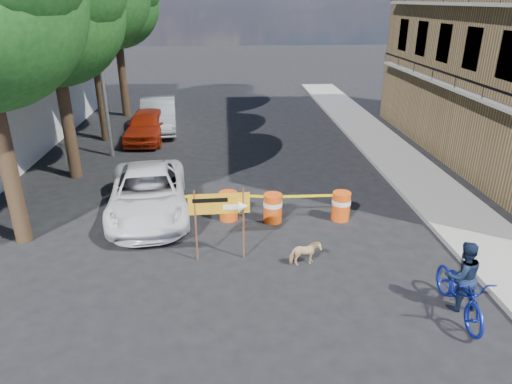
{
  "coord_description": "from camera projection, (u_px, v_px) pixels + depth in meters",
  "views": [
    {
      "loc": [
        -0.99,
        -9.81,
        6.32
      ],
      "look_at": [
        -0.2,
        2.0,
        1.3
      ],
      "focal_mm": 32.0,
      "sensor_mm": 36.0,
      "label": 1
    }
  ],
  "objects": [
    {
      "name": "sidewalk_east",
      "position": [
        416.0,
        176.0,
        17.4
      ],
      "size": [
        2.4,
        40.0,
        0.15
      ],
      "primitive_type": "cube",
      "color": "gray",
      "rests_on": "ground"
    },
    {
      "name": "sedan_silver",
      "position": [
        159.0,
        115.0,
        23.49
      ],
      "size": [
        2.21,
        5.1,
        1.63
      ],
      "primitive_type": "imported",
      "rotation": [
        0.0,
        0.0,
        0.1
      ],
      "color": "#B7BBBF",
      "rests_on": "ground"
    },
    {
      "name": "bicycle",
      "position": [
        465.0,
        271.0,
        9.53
      ],
      "size": [
        0.78,
        1.15,
        2.16
      ],
      "primitive_type": "imported",
      "rotation": [
        0.0,
        0.0,
        -0.02
      ],
      "color": "#122299",
      "rests_on": "ground"
    },
    {
      "name": "ground",
      "position": [
        269.0,
        270.0,
        11.54
      ],
      "size": [
        120.0,
        120.0,
        0.0
      ],
      "primitive_type": "plane",
      "color": "black",
      "rests_on": "ground"
    },
    {
      "name": "barrel_far_left",
      "position": [
        167.0,
        208.0,
        13.82
      ],
      "size": [
        0.58,
        0.58,
        0.9
      ],
      "color": "#CE420C",
      "rests_on": "ground"
    },
    {
      "name": "tree_mid_a",
      "position": [
        51.0,
        9.0,
        15.21
      ],
      "size": [
        5.25,
        5.0,
        8.68
      ],
      "color": "#332316",
      "rests_on": "ground"
    },
    {
      "name": "sedan_red",
      "position": [
        147.0,
        125.0,
        21.87
      ],
      "size": [
        1.88,
        4.35,
        1.46
      ],
      "primitive_type": "imported",
      "rotation": [
        0.0,
        0.0,
        -0.04
      ],
      "color": "#9F240D",
      "rests_on": "ground"
    },
    {
      "name": "suv_white",
      "position": [
        148.0,
        193.0,
        14.26
      ],
      "size": [
        2.97,
        5.37,
        1.42
      ],
      "primitive_type": "imported",
      "rotation": [
        0.0,
        0.0,
        0.12
      ],
      "color": "white",
      "rests_on": "ground"
    },
    {
      "name": "barrel_mid_left",
      "position": [
        228.0,
        205.0,
        14.01
      ],
      "size": [
        0.58,
        0.58,
        0.9
      ],
      "color": "#CE420C",
      "rests_on": "ground"
    },
    {
      "name": "pedestrian",
      "position": [
        463.0,
        276.0,
        9.83
      ],
      "size": [
        0.83,
        0.67,
        1.63
      ],
      "primitive_type": "imported",
      "rotation": [
        0.0,
        0.0,
        3.2
      ],
      "color": "#101B32",
      "rests_on": "ground"
    },
    {
      "name": "streetlamp",
      "position": [
        100.0,
        52.0,
        18.19
      ],
      "size": [
        1.25,
        0.18,
        8.0
      ],
      "color": "gray",
      "rests_on": "ground"
    },
    {
      "name": "barrel_far_right",
      "position": [
        341.0,
        205.0,
        14.0
      ],
      "size": [
        0.58,
        0.58,
        0.9
      ],
      "color": "#CE420C",
      "rests_on": "ground"
    },
    {
      "name": "dog",
      "position": [
        305.0,
        254.0,
        11.63
      ],
      "size": [
        0.84,
        0.51,
        0.66
      ],
      "primitive_type": "imported",
      "rotation": [
        0.0,
        0.0,
        1.78
      ],
      "color": "#D9B47C",
      "rests_on": "ground"
    },
    {
      "name": "tree_far",
      "position": [
        115.0,
        1.0,
        24.31
      ],
      "size": [
        5.04,
        4.8,
        8.84
      ],
      "color": "#332316",
      "rests_on": "ground"
    },
    {
      "name": "barrel_mid_right",
      "position": [
        273.0,
        207.0,
        13.87
      ],
      "size": [
        0.58,
        0.58,
        0.9
      ],
      "color": "#CE420C",
      "rests_on": "ground"
    },
    {
      "name": "detour_sign",
      "position": [
        228.0,
        209.0,
        11.47
      ],
      "size": [
        1.54,
        0.3,
        1.99
      ],
      "rotation": [
        0.0,
        0.0,
        0.04
      ],
      "color": "#592D19",
      "rests_on": "ground"
    }
  ]
}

